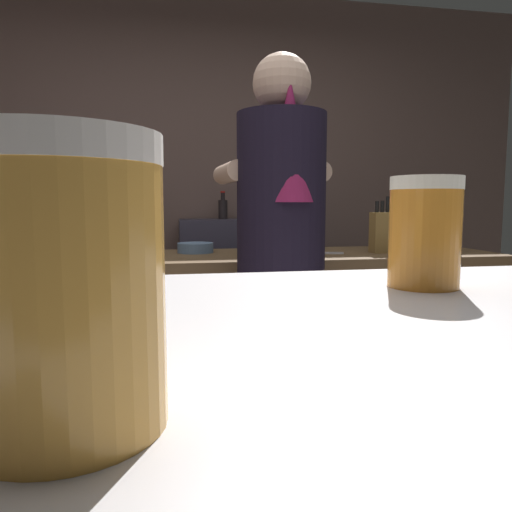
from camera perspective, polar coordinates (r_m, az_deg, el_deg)
name	(u,v)px	position (r m, az deg, el deg)	size (l,w,h in m)	color
wall_back	(196,179)	(3.64, -7.32, 9.31)	(5.20, 0.10, 2.70)	brown
prep_counter	(283,345)	(2.38, 3.36, -10.75)	(2.10, 0.60, 0.92)	brown
back_shelf	(239,291)	(3.44, -2.10, -4.27)	(0.85, 0.36, 1.05)	#373444
bartender	(281,247)	(1.81, 3.09, 1.10)	(0.44, 0.52, 1.72)	#34253D
knife_block	(382,232)	(2.40, 15.04, 2.90)	(0.10, 0.08, 0.28)	olive
mixing_bowl	(195,248)	(2.34, -7.38, 1.00)	(0.18, 0.18, 0.05)	slate
chefs_knife	(318,253)	(2.28, 7.59, 0.35)	(0.24, 0.03, 0.01)	silver
pint_glass_near	(425,232)	(0.58, 19.82, 2.75)	(0.08, 0.08, 0.13)	orange
pint_glass_far	(65,285)	(0.21, -22.24, -3.24)	(0.08, 0.08, 0.13)	gold
bottle_hot_sauce	(278,206)	(3.52, 2.73, 6.12)	(0.07, 0.07, 0.25)	#4C892A
bottle_vinegar	(223,208)	(3.45, -4.05, 5.82)	(0.07, 0.07, 0.20)	black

